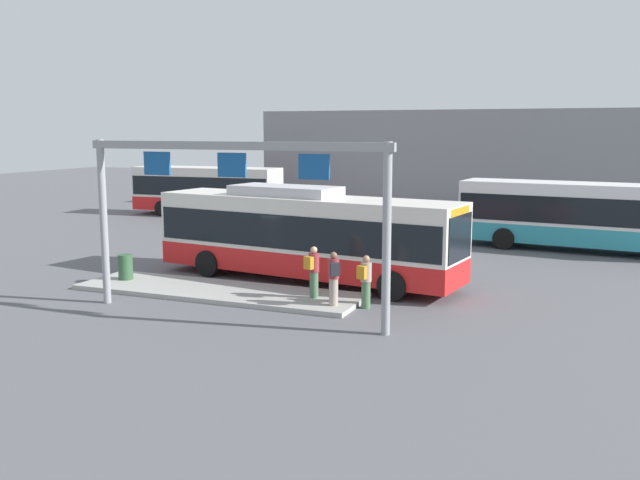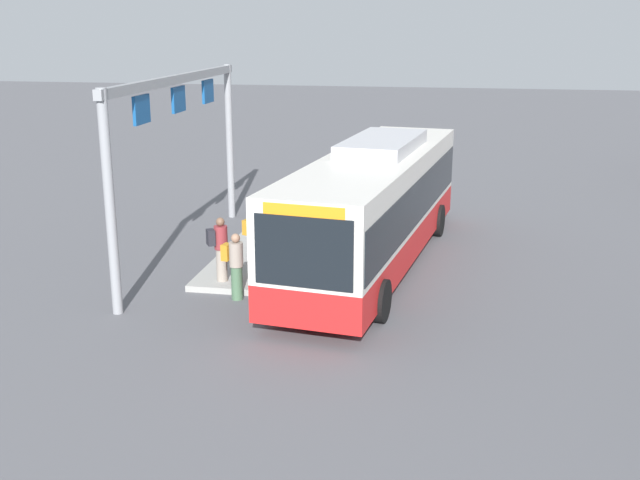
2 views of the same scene
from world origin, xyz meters
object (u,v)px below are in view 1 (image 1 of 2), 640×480
Objects in this scene: person_waiting_near at (313,271)px; trash_bin at (125,267)px; bus_main at (306,232)px; person_boarding at (334,277)px; bus_background_right at (207,188)px; person_waiting_mid at (366,280)px; bus_background_left at (579,212)px.

trash_bin is (-7.36, 0.05, -0.44)m from person_waiting_near.
person_waiting_near is 1.86× the size of trash_bin.
person_boarding is at bearing -47.53° from bus_main.
person_waiting_mid is (17.00, -18.66, -0.89)m from bus_background_right.
trash_bin is (-8.32, 0.72, -0.44)m from person_boarding.
bus_background_right reaches higher than person_waiting_mid.
bus_background_left reaches higher than person_boarding.
person_boarding is at bearing -52.84° from bus_background_right.
trash_bin is (-9.13, 0.09, -0.28)m from person_waiting_mid.
person_waiting_near is 1.78m from person_waiting_mid.
person_waiting_near is at bearing -112.38° from bus_background_left.
person_boarding is 8.36m from trash_bin.
bus_background_left is 6.40× the size of person_waiting_near.
person_waiting_mid reaches higher than trash_bin.
bus_background_right reaches higher than trash_bin.
bus_main is at bearing -51.70° from bus_background_right.
person_boarding is 1.17m from person_waiting_near.
bus_background_right is at bearing 112.98° from trash_bin.
bus_background_left is 6.40× the size of person_boarding.
bus_background_right is at bearing 56.17° from person_waiting_near.
bus_main is at bearing 26.53° from trash_bin.
person_waiting_near is (-7.39, -13.58, -0.73)m from bus_background_left.
person_waiting_near is at bearing -53.56° from bus_background_right.
bus_main is at bearing 3.09° from person_boarding.
person_boarding and person_waiting_near have the same top height.
trash_bin is at bearing 53.49° from person_boarding.
bus_background_right is 5.80× the size of person_boarding.
person_waiting_near reaches higher than person_waiting_mid.
person_waiting_mid is at bearing -74.28° from person_waiting_near.
bus_background_left and bus_background_right have the same top height.
bus_background_left is 15.48m from person_waiting_near.
bus_background_left is at bearing -11.68° from person_waiting_near.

